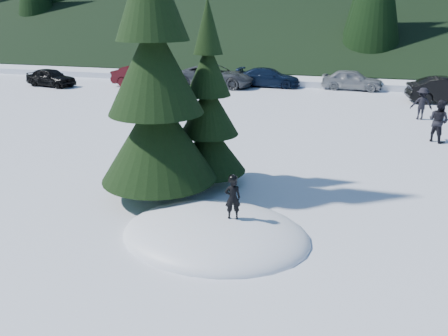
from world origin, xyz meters
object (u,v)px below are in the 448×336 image
(car_0, at_px, (51,77))
(car_2, at_px, (215,76))
(adult_0, at_px, (438,121))
(adult_2, at_px, (422,104))
(spruce_tall, at_px, (155,79))
(car_4, at_px, (352,80))
(child_skier, at_px, (233,198))
(car_3, at_px, (269,77))
(car_1, at_px, (145,76))
(spruce_short, at_px, (209,116))

(car_0, height_order, car_2, car_2)
(adult_0, bearing_deg, adult_2, -45.23)
(spruce_tall, relative_size, adult_2, 5.58)
(car_4, bearing_deg, car_0, 106.48)
(spruce_tall, xyz_separation_m, car_2, (-4.36, 18.80, -2.57))
(child_skier, height_order, car_3, child_skier)
(spruce_tall, distance_m, adult_2, 15.02)
(adult_2, relative_size, car_1, 0.34)
(spruce_tall, height_order, child_skier, spruce_tall)
(car_2, bearing_deg, adult_2, -118.11)
(spruce_tall, relative_size, car_0, 2.32)
(spruce_tall, relative_size, car_2, 1.59)
(car_4, bearing_deg, spruce_short, 172.40)
(car_3, relative_size, car_4, 1.11)
(spruce_short, bearing_deg, adult_2, 56.54)
(child_skier, distance_m, car_3, 21.98)
(child_skier, distance_m, car_0, 25.13)
(spruce_short, relative_size, adult_2, 3.48)
(spruce_tall, xyz_separation_m, car_3, (-0.80, 19.99, -2.68))
(car_0, bearing_deg, child_skier, -124.28)
(car_1, xyz_separation_m, car_4, (13.95, 2.76, -0.07))
(spruce_short, bearing_deg, car_4, 78.56)
(adult_2, xyz_separation_m, car_3, (-9.02, 7.68, -0.13))
(child_skier, bearing_deg, adult_2, -132.97)
(spruce_short, xyz_separation_m, car_3, (-1.80, 18.59, -1.47))
(car_1, height_order, car_2, car_2)
(car_1, bearing_deg, car_2, -74.62)
(adult_2, relative_size, car_4, 0.39)
(adult_0, height_order, car_4, adult_0)
(car_2, bearing_deg, child_skier, -162.07)
(car_4, bearing_deg, spruce_tall, 170.47)
(spruce_short, relative_size, car_1, 1.19)
(adult_2, bearing_deg, spruce_tall, 54.28)
(car_0, bearing_deg, spruce_short, -121.31)
(adult_2, bearing_deg, spruce_short, 54.52)
(spruce_tall, height_order, car_3, spruce_tall)
(child_skier, height_order, adult_2, adult_2)
(child_skier, height_order, adult_0, adult_0)
(car_2, xyz_separation_m, car_4, (9.18, 1.47, -0.08))
(car_2, bearing_deg, spruce_short, -163.69)
(child_skier, bearing_deg, car_0, -65.10)
(spruce_tall, distance_m, car_0, 22.24)
(child_skier, height_order, car_4, child_skier)
(spruce_short, bearing_deg, child_skier, -62.83)
(adult_2, distance_m, car_3, 11.84)
(child_skier, distance_m, car_1, 22.53)
(car_1, xyz_separation_m, car_3, (8.33, 2.48, -0.11))
(child_skier, height_order, car_0, child_skier)
(car_1, bearing_deg, adult_2, -106.45)
(adult_0, relative_size, car_3, 0.39)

